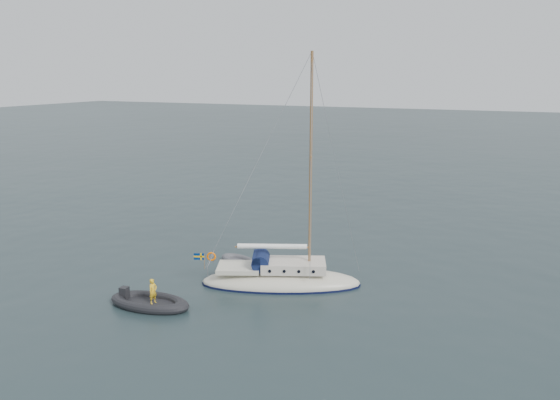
% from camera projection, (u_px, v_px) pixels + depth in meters
% --- Properties ---
extents(ground, '(300.00, 300.00, 0.00)m').
position_uv_depth(ground, '(327.00, 285.00, 28.65)').
color(ground, black).
rests_on(ground, ground).
extents(sailboat, '(8.75, 2.63, 12.46)m').
position_uv_depth(sailboat, '(281.00, 268.00, 28.48)').
color(sailboat, beige).
rests_on(sailboat, ground).
extents(dinghy, '(2.77, 1.25, 0.40)m').
position_uv_depth(dinghy, '(239.00, 261.00, 31.80)').
color(dinghy, '#55545A').
rests_on(dinghy, ground).
extents(rib, '(4.13, 1.88, 1.44)m').
position_uv_depth(rib, '(149.00, 302.00, 25.99)').
color(rib, black).
rests_on(rib, ground).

